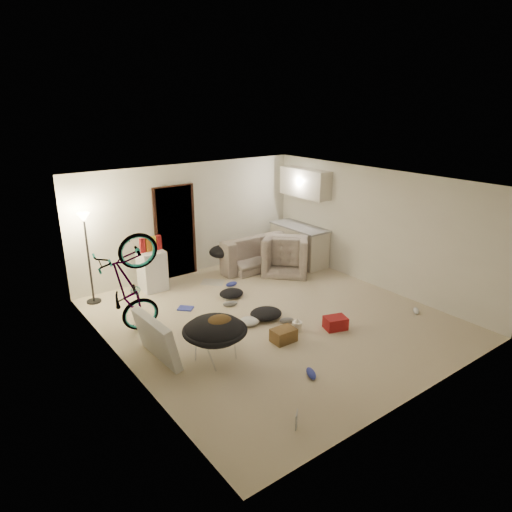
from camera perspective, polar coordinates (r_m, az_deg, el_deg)
floor at (r=8.47m, az=2.00°, el=-7.78°), size 5.50×6.00×0.02m
ceiling at (r=7.67m, az=2.22°, el=9.29°), size 5.50×6.00×0.02m
wall_back at (r=10.40m, az=-8.33°, el=4.57°), size 5.50×0.02×2.50m
wall_front at (r=6.11m, az=20.16°, el=-6.92°), size 5.50×0.02×2.50m
wall_left at (r=6.72m, az=-16.67°, el=-4.16°), size 0.02×6.00×2.50m
wall_right at (r=9.87m, az=14.74°, el=3.36°), size 0.02×6.00×2.50m
doorway at (r=10.25m, az=-10.12°, el=2.92°), size 0.85×0.10×2.04m
door_trim at (r=10.23m, az=-10.05°, el=2.89°), size 0.97×0.04×2.10m
floor_lamp at (r=9.20m, az=-20.46°, el=2.03°), size 0.28×0.28×1.81m
kitchen_counter at (r=11.18m, az=5.39°, el=1.38°), size 0.60×1.50×0.88m
counter_top at (r=11.05m, az=5.47°, el=3.65°), size 0.64×1.54×0.04m
kitchen_uppers at (r=10.91m, az=6.15°, el=9.08°), size 0.38×1.40×0.65m
sofa at (r=10.95m, az=-0.15°, el=0.27°), size 2.02×0.81×0.59m
armchair at (r=10.65m, az=3.87°, el=-0.10°), size 1.34×1.35×0.66m
bicycle at (r=7.94m, az=-15.37°, el=-6.40°), size 1.95×1.07×1.07m
book_asset at (r=5.91m, az=4.98°, el=-20.93°), size 0.26×0.26×0.02m
mini_fridge at (r=9.77m, az=-12.84°, el=-1.76°), size 0.50×0.50×0.85m
snack_box_0 at (r=9.52m, az=-14.02°, el=1.28°), size 0.10×0.08×0.30m
snack_box_1 at (r=9.56m, az=-13.36°, el=1.42°), size 0.11×0.08×0.30m
snack_box_2 at (r=9.61m, az=-12.71°, el=1.55°), size 0.10×0.07×0.30m
snack_box_3 at (r=9.66m, az=-12.06°, el=1.68°), size 0.11×0.09×0.30m
saucer_chair at (r=7.02m, az=-5.15°, el=-9.89°), size 0.99×0.99×0.70m
hoodie at (r=6.93m, az=-4.71°, el=-8.40°), size 0.56×0.50×0.22m
sofa_drape at (r=10.36m, az=-4.38°, el=0.56°), size 0.60×0.51×0.28m
tv_box at (r=7.19m, az=-12.37°, el=-10.05°), size 0.33×1.10×0.73m
drink_case_a at (r=7.66m, az=3.47°, el=-9.84°), size 0.40×0.29×0.22m
drink_case_b at (r=8.15m, az=9.90°, el=-8.24°), size 0.45×0.38×0.22m
juicer at (r=7.99m, az=5.19°, el=-8.68°), size 0.17×0.17×0.25m
newspaper at (r=10.07m, az=-5.42°, el=-3.28°), size 0.61×0.60×0.01m
book_blue at (r=8.89m, az=-8.81°, el=-6.48°), size 0.34×0.34×0.03m
book_white at (r=9.29m, az=-3.64°, el=-5.14°), size 0.22×0.27×0.02m
shoe_0 at (r=9.82m, az=-3.09°, el=-3.52°), size 0.28×0.13×0.10m
shoe_1 at (r=8.89m, az=-3.25°, el=-5.98°), size 0.32×0.22×0.11m
shoe_2 at (r=6.84m, az=6.90°, el=-14.36°), size 0.22×0.31×0.11m
shoe_3 at (r=8.27m, az=3.86°, el=-8.03°), size 0.29×0.22×0.10m
shoe_4 at (r=9.13m, az=19.38°, el=-6.46°), size 0.26×0.24×0.09m
clothes_lump_a at (r=8.40m, az=1.25°, el=-7.21°), size 0.72×0.67×0.19m
clothes_lump_b at (r=9.30m, az=-3.10°, el=-4.68°), size 0.51×0.44×0.15m
clothes_lump_c at (r=8.20m, az=-0.89°, el=-8.16°), size 0.44×0.40×0.12m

